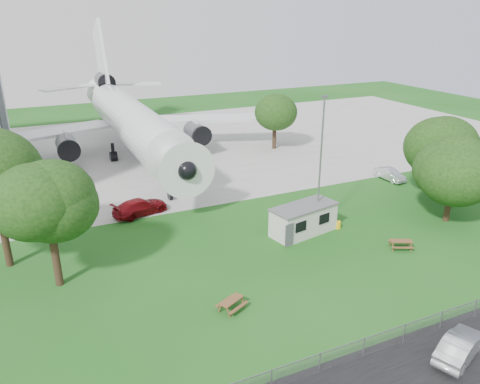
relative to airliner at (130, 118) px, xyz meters
name	(u,v)px	position (x,y,z in m)	size (l,w,h in m)	color
ground	(270,280)	(2.00, -35.86, -5.27)	(160.00, 160.00, 0.00)	#2C6A24
concrete_apron	(144,151)	(2.00, 2.14, -5.25)	(120.00, 46.00, 0.03)	#B7B7B2
airliner	(130,118)	(0.00, 0.00, 0.00)	(46.36, 47.73, 17.69)	white
site_cabin	(304,219)	(8.51, -30.05, -3.96)	(6.95, 3.86, 2.62)	beige
picnic_west	(232,309)	(-2.02, -38.00, -5.27)	(1.80, 1.50, 0.76)	brown
picnic_east	(400,249)	(14.30, -36.10, -5.27)	(1.80, 1.50, 0.76)	brown
fence	(348,362)	(2.00, -45.36, -5.27)	(58.00, 0.04, 1.30)	gray
lamp_mast	(320,166)	(10.20, -29.66, 0.73)	(0.16, 0.16, 12.00)	slate
tree_west_small	(47,205)	(-12.16, -29.92, 1.04)	(7.45, 7.45, 10.05)	#382619
tree_east_front	(455,169)	(22.25, -33.54, -0.11)	(7.82, 7.82, 9.08)	#382619
tree_east_back	(441,148)	(26.11, -28.28, 0.07)	(8.13, 8.13, 9.41)	#382619
tree_far_apron	(275,113)	(19.43, -4.66, -0.11)	(6.45, 6.45, 8.40)	#382619
car_centre_sedan	(460,346)	(7.98, -47.67, -4.54)	(1.54, 4.42, 1.46)	#B1B4B9
car_ne_sedan	(390,174)	(25.30, -22.26, -4.59)	(1.43, 4.10, 1.35)	silver
car_apron_van	(140,207)	(-3.78, -19.92, -4.47)	(2.23, 5.48, 1.59)	maroon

